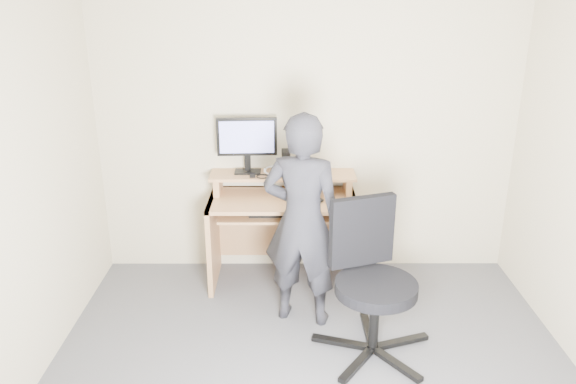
{
  "coord_description": "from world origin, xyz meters",
  "views": [
    {
      "loc": [
        -0.17,
        -2.81,
        2.37
      ],
      "look_at": [
        -0.16,
        1.05,
        0.95
      ],
      "focal_mm": 35.0,
      "sensor_mm": 36.0,
      "label": 1
    }
  ],
  "objects_px": {
    "desk": "(283,217)",
    "person": "(302,221)",
    "office_chair": "(371,275)",
    "monitor": "(247,140)"
  },
  "relations": [
    {
      "from": "desk",
      "to": "monitor",
      "type": "bearing_deg",
      "value": 161.71
    },
    {
      "from": "office_chair",
      "to": "desk",
      "type": "bearing_deg",
      "value": 101.03
    },
    {
      "from": "monitor",
      "to": "office_chair",
      "type": "height_order",
      "value": "monitor"
    },
    {
      "from": "office_chair",
      "to": "person",
      "type": "relative_size",
      "value": 0.65
    },
    {
      "from": "monitor",
      "to": "desk",
      "type": "bearing_deg",
      "value": -21.19
    },
    {
      "from": "monitor",
      "to": "person",
      "type": "distance_m",
      "value": 0.95
    },
    {
      "from": "office_chair",
      "to": "person",
      "type": "distance_m",
      "value": 0.63
    },
    {
      "from": "desk",
      "to": "office_chair",
      "type": "relative_size",
      "value": 1.16
    },
    {
      "from": "desk",
      "to": "person",
      "type": "distance_m",
      "value": 0.71
    },
    {
      "from": "office_chair",
      "to": "person",
      "type": "xyz_separation_m",
      "value": [
        -0.45,
        0.38,
        0.23
      ]
    }
  ]
}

